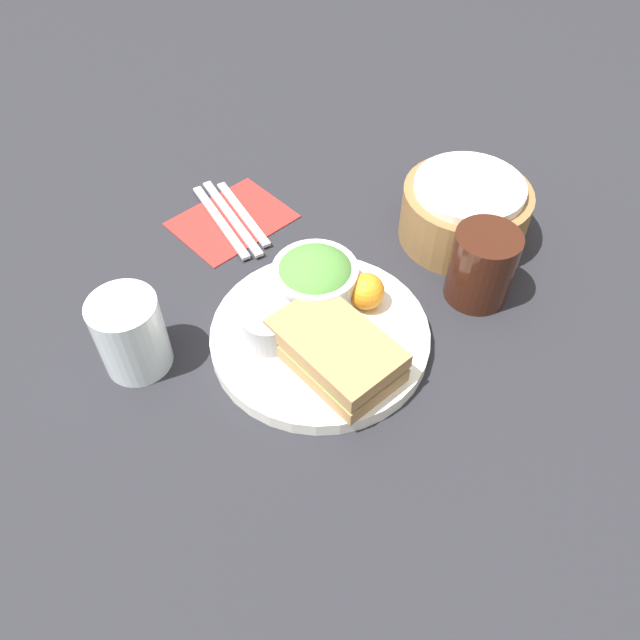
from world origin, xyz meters
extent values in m
plane|color=#232328|center=(0.00, 0.00, 0.00)|extent=(4.00, 4.00, 0.00)
cylinder|color=white|center=(0.00, 0.00, 0.01)|extent=(0.27, 0.27, 0.02)
cube|color=#A37A4C|center=(0.05, -0.02, 0.03)|extent=(0.15, 0.10, 0.02)
cube|color=#6BB24C|center=(0.05, -0.02, 0.04)|extent=(0.14, 0.09, 0.01)
cube|color=#A37A4C|center=(0.05, -0.02, 0.06)|extent=(0.15, 0.10, 0.02)
cylinder|color=white|center=(-0.05, 0.04, 0.04)|extent=(0.11, 0.11, 0.05)
ellipsoid|color=#4C8438|center=(-0.05, 0.04, 0.06)|extent=(0.10, 0.10, 0.05)
cylinder|color=#99999E|center=(-0.03, -0.05, 0.04)|extent=(0.06, 0.06, 0.04)
sphere|color=orange|center=(0.01, 0.07, 0.04)|extent=(0.05, 0.05, 0.05)
cylinder|color=#38190F|center=(0.08, 0.20, 0.05)|extent=(0.08, 0.08, 0.10)
cylinder|color=olive|center=(-0.01, 0.28, 0.04)|extent=(0.17, 0.17, 0.08)
cylinder|color=white|center=(-0.01, 0.28, 0.09)|extent=(0.15, 0.15, 0.01)
cube|color=#B22823|center=(-0.25, 0.06, 0.00)|extent=(0.13, 0.16, 0.00)
cube|color=silver|center=(-0.26, 0.04, 0.01)|extent=(0.18, 0.05, 0.01)
cube|color=silver|center=(-0.25, 0.06, 0.01)|extent=(0.18, 0.05, 0.01)
cube|color=silver|center=(-0.25, 0.08, 0.01)|extent=(0.16, 0.05, 0.01)
cylinder|color=silver|center=(-0.13, -0.18, 0.05)|extent=(0.08, 0.08, 0.10)
camera|label=1|loc=(0.35, -0.33, 0.60)|focal=35.00mm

